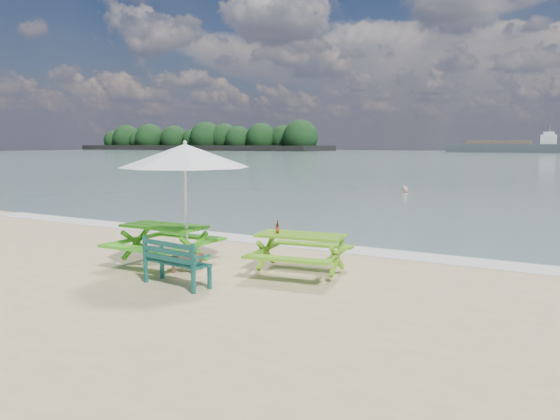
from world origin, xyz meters
The scene contains 10 objects.
sea centered at (0.00, 85.00, 0.00)m, with size 300.00×300.00×0.00m, color slate.
foam_strip centered at (0.00, 4.60, 0.01)m, with size 22.00×0.90×0.01m, color silver.
island_headland centered at (-110.00, 140.00, 3.26)m, with size 90.00×22.00×7.60m.
picnic_table_left centered at (-1.31, 1.40, 0.38)m, with size 1.66×1.85×0.78m.
picnic_table_right centered at (1.31, 2.04, 0.35)m, with size 1.76×1.91×0.73m.
park_bench centered at (-0.09, 0.35, 0.23)m, with size 1.28×0.57×0.76m.
side_table centered at (-0.61, 1.23, 0.16)m, with size 0.58×0.58×0.30m.
patio_umbrella centered at (-0.61, 1.23, 2.11)m, with size 2.88×2.88×2.32m.
beer_bottle centered at (0.91, 1.91, 0.81)m, with size 0.06×0.06×0.25m.
swimmer centered at (-1.88, 18.41, -0.46)m, with size 0.66×0.49×1.65m.
Camera 1 is at (5.77, -6.39, 2.33)m, focal length 35.00 mm.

